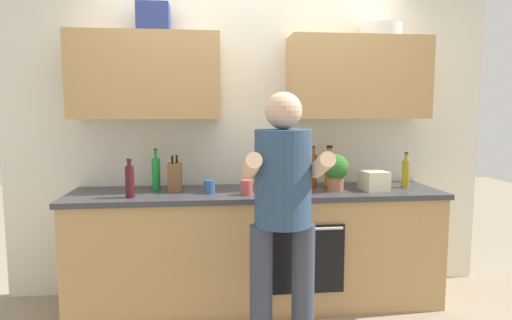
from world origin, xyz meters
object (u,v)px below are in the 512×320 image
person_standing (283,204)px  bottle_wine (130,181)px  bottle_oil (406,173)px  cup_tea (209,187)px  cup_ceramic (247,187)px  potted_herb (336,170)px  grocery_bag_rice (374,181)px  bottle_syrup (302,180)px  bottle_juice (329,168)px  bottle_soda (156,173)px  bottle_vinegar (313,170)px  knife_block (175,177)px

person_standing → bottle_wine: 1.16m
bottle_oil → cup_tea: bearing=-177.2°
cup_ceramic → potted_herb: size_ratio=0.39×
cup_ceramic → grocery_bag_rice: 1.00m
bottle_syrup → grocery_bag_rice: size_ratio=1.28×
potted_herb → grocery_bag_rice: potted_herb is taller
cup_tea → grocery_bag_rice: grocery_bag_rice is taller
cup_ceramic → bottle_juice: bearing=25.9°
bottle_oil → cup_ceramic: (-1.29, -0.17, -0.06)m
potted_herb → person_standing: bearing=-127.2°
bottle_syrup → cup_tea: (-0.69, 0.08, -0.05)m
bottle_soda → bottle_vinegar: bearing=-1.7°
bottle_soda → grocery_bag_rice: bottle_soda is taller
person_standing → potted_herb: size_ratio=5.74×
bottle_soda → knife_block: size_ratio=1.18×
cup_tea → bottle_juice: bearing=14.7°
cup_ceramic → knife_block: size_ratio=0.40×
bottle_vinegar → knife_block: bearing=-179.3°
bottle_syrup → cup_ceramic: bottle_syrup is taller
bottle_oil → potted_herb: 0.61m
bottle_soda → potted_herb: bearing=-7.1°
bottle_wine → knife_block: size_ratio=1.01×
bottle_wine → cup_tea: bottle_wine is taller
bottle_wine → bottle_juice: bottle_juice is taller
bottle_vinegar → grocery_bag_rice: 0.47m
bottle_vinegar → cup_tea: bottle_vinegar is taller
person_standing → bottle_syrup: person_standing is taller
bottle_soda → cup_tea: bearing=-23.2°
person_standing → potted_herb: person_standing is taller
cup_tea → grocery_bag_rice: (1.27, -0.00, 0.02)m
cup_tea → potted_herb: size_ratio=0.35×
potted_herb → grocery_bag_rice: bearing=-1.2°
potted_herb → grocery_bag_rice: 0.32m
bottle_soda → person_standing: bearing=-46.0°
person_standing → knife_block: 1.08m
bottle_oil → bottle_vinegar: (-0.74, 0.06, 0.02)m
bottle_oil → cup_ceramic: bottle_oil is taller
person_standing → bottle_soda: 1.21m
person_standing → bottle_oil: bearing=34.4°
bottle_juice → potted_herb: 0.26m
bottle_syrup → knife_block: bearing=167.9°
cup_tea → bottle_soda: bearing=156.8°
potted_herb → bottle_wine: bearing=-176.2°
knife_block → grocery_bag_rice: size_ratio=1.35×
person_standing → cup_ceramic: size_ratio=14.80×
knife_block → grocery_bag_rice: bearing=-4.8°
bottle_soda → bottle_wine: (-0.15, -0.27, -0.01)m
potted_herb → cup_tea: bearing=-179.8°
bottle_soda → cup_tea: 0.45m
bottle_vinegar → grocery_bag_rice: bearing=-17.8°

